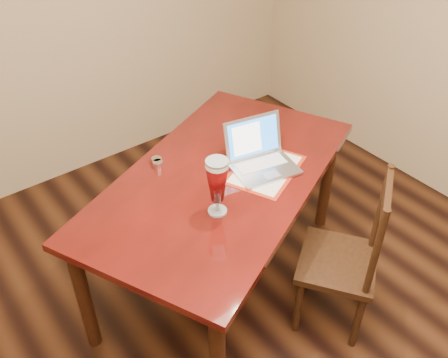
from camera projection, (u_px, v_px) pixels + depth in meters
room_shell at (290, 102)px, 1.63m from camera, size 4.51×5.01×2.71m
dining_table at (222, 188)px, 2.89m from camera, size 2.04×1.65×1.16m
dining_chair at (345, 259)px, 2.80m from camera, size 0.61×0.60×1.05m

